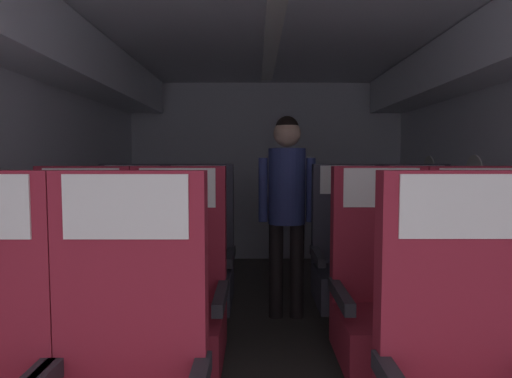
% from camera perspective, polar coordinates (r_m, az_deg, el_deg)
% --- Properties ---
extents(ground, '(3.51, 5.78, 0.02)m').
position_cam_1_polar(ground, '(2.82, 2.68, -21.79)').
color(ground, '#3D3833').
extents(fuselage_shell, '(3.39, 5.43, 2.18)m').
position_cam_1_polar(fuselage_shell, '(2.81, 2.58, 11.40)').
color(fuselage_shell, silver).
rests_on(fuselage_shell, ground).
extents(seat_b_left_window, '(0.51, 0.51, 1.18)m').
position_cam_1_polar(seat_b_left_window, '(2.37, -22.49, -14.11)').
color(seat_b_left_window, '#38383D').
rests_on(seat_b_left_window, ground).
extents(seat_b_left_aisle, '(0.51, 0.51, 1.18)m').
position_cam_1_polar(seat_b_left_aisle, '(2.25, -10.52, -14.84)').
color(seat_b_left_aisle, '#38383D').
rests_on(seat_b_left_aisle, ground).
extents(seat_b_right_aisle, '(0.51, 0.51, 1.18)m').
position_cam_1_polar(seat_b_right_aisle, '(2.47, 27.72, -13.49)').
color(seat_b_right_aisle, '#38383D').
rests_on(seat_b_right_aisle, ground).
extents(seat_b_right_window, '(0.51, 0.51, 1.18)m').
position_cam_1_polar(seat_b_right_window, '(2.31, 16.57, -14.39)').
color(seat_b_right_window, '#38383D').
rests_on(seat_b_right_window, ground).
extents(seat_c_left_window, '(0.51, 0.51, 1.18)m').
position_cam_1_polar(seat_c_left_window, '(3.17, -16.19, -9.35)').
color(seat_c_left_window, '#38383D').
rests_on(seat_c_left_window, ground).
extents(seat_c_left_aisle, '(0.51, 0.51, 1.18)m').
position_cam_1_polar(seat_c_left_aisle, '(3.05, -7.67, -9.76)').
color(seat_c_left_aisle, '#38383D').
rests_on(seat_c_left_aisle, ground).
extents(seat_c_right_aisle, '(0.51, 0.51, 1.18)m').
position_cam_1_polar(seat_c_right_aisle, '(3.24, 20.74, -9.18)').
color(seat_c_right_aisle, '#38383D').
rests_on(seat_c_right_aisle, ground).
extents(seat_c_right_window, '(0.51, 0.51, 1.18)m').
position_cam_1_polar(seat_c_right_window, '(3.11, 12.18, -9.56)').
color(seat_c_right_window, '#38383D').
rests_on(seat_c_right_window, ground).
extents(flight_attendant, '(0.43, 0.28, 1.54)m').
position_cam_1_polar(flight_attendant, '(3.29, 4.10, -0.85)').
color(flight_attendant, black).
rests_on(flight_attendant, ground).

